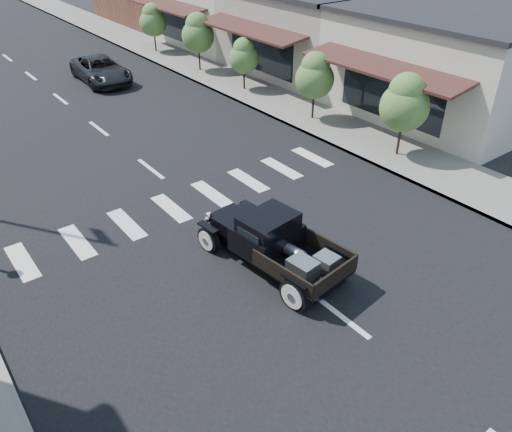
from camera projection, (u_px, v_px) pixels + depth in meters
ground at (264, 257)px, 14.35m from camera, size 120.00×120.00×0.00m
road at (75, 110)px, 24.40m from camera, size 14.00×80.00×0.02m
road_markings at (118, 144)px, 21.05m from camera, size 12.00×60.00×0.06m
sidewalk_right at (219, 77)px, 28.73m from camera, size 3.00×80.00×0.15m
storefront_near at (461, 62)px, 23.53m from camera, size 10.00×9.00×4.50m
storefront_mid at (327, 29)px, 29.57m from camera, size 10.00×9.00×4.50m
storefront_far at (238, 7)px, 35.60m from camera, size 10.00×9.00×4.50m
small_tree_a at (403, 116)px, 19.03m from camera, size 1.87×1.87×3.12m
small_tree_b at (314, 87)px, 22.39m from camera, size 1.74×1.74×2.90m
small_tree_c at (244, 65)px, 26.06m from camera, size 1.53×1.53×2.55m
small_tree_d at (198, 43)px, 28.89m from camera, size 1.87×1.87×3.12m
small_tree_e at (154, 28)px, 32.65m from camera, size 1.74×1.74×2.90m
hotrod_pickup at (274, 242)px, 13.62m from camera, size 2.67×4.83×1.60m
second_car at (101, 70)px, 27.82m from camera, size 2.45×4.95×1.35m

